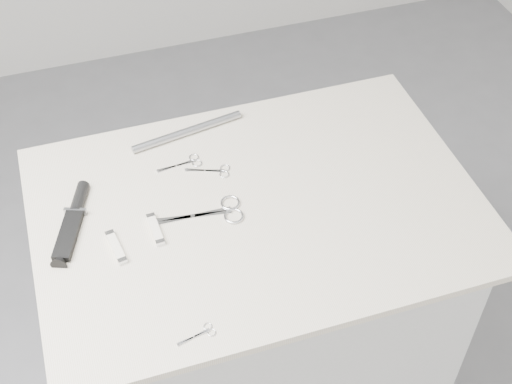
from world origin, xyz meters
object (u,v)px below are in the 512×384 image
object	(u,v)px
large_shears	(218,212)
metal_rail	(187,132)
plinth	(257,322)
embroidery_scissors_a	(215,171)
pocket_knife_a	(155,229)
embroidery_scissors_b	(187,163)
tiny_scissors	(201,334)
pocket_knife_b	(116,247)
sheathed_knife	(74,218)

from	to	relation	value
large_shears	metal_rail	world-z (taller)	metal_rail
plinth	embroidery_scissors_a	size ratio (longest dim) A/B	8.61
plinth	pocket_knife_a	bearing A→B (deg)	-178.33
embroidery_scissors_b	pocket_knife_a	distance (m)	0.22
embroidery_scissors_a	tiny_scissors	xyz separation A→B (m)	(-0.15, -0.42, -0.00)
large_shears	pocket_knife_a	size ratio (longest dim) A/B	2.20
tiny_scissors	pocket_knife_b	world-z (taller)	pocket_knife_b
plinth	pocket_knife_b	world-z (taller)	pocket_knife_b
large_shears	pocket_knife_b	world-z (taller)	pocket_knife_b
tiny_scissors	sheathed_knife	bearing A→B (deg)	105.45
large_shears	pocket_knife_b	distance (m)	0.24
pocket_knife_a	pocket_knife_b	distance (m)	0.09
sheathed_knife	pocket_knife_a	world-z (taller)	sheathed_knife
embroidery_scissors_b	sheathed_knife	size ratio (longest dim) A/B	0.50
sheathed_knife	metal_rail	size ratio (longest dim) A/B	0.75
plinth	embroidery_scissors_b	bearing A→B (deg)	123.64
large_shears	embroidery_scissors_b	world-z (taller)	large_shears
embroidery_scissors_a	metal_rail	bearing A→B (deg)	122.39
tiny_scissors	sheathed_knife	world-z (taller)	sheathed_knife
plinth	pocket_knife_b	size ratio (longest dim) A/B	9.36
large_shears	sheathed_knife	world-z (taller)	sheathed_knife
large_shears	embroidery_scissors_a	distance (m)	0.13
large_shears	pocket_knife_b	size ratio (longest dim) A/B	2.08
plinth	embroidery_scissors_b	world-z (taller)	embroidery_scissors_b
plinth	embroidery_scissors_a	world-z (taller)	embroidery_scissors_a
tiny_scissors	metal_rail	distance (m)	0.58
plinth	tiny_scissors	world-z (taller)	tiny_scissors
embroidery_scissors_a	tiny_scissors	distance (m)	0.45
embroidery_scissors_b	pocket_knife_b	distance (m)	0.29
large_shears	embroidery_scissors_b	size ratio (longest dim) A/B	1.84
sheathed_knife	pocket_knife_b	world-z (taller)	sheathed_knife
large_shears	tiny_scissors	distance (m)	0.32
tiny_scissors	sheathed_knife	size ratio (longest dim) A/B	0.36
large_shears	pocket_knife_a	xyz separation A→B (m)	(-0.14, -0.01, 0.00)
pocket_knife_a	pocket_knife_b	xyz separation A→B (m)	(-0.09, -0.02, 0.00)
embroidery_scissors_a	pocket_knife_b	size ratio (longest dim) A/B	1.09
large_shears	pocket_knife_b	bearing A→B (deg)	-166.45
plinth	large_shears	bearing A→B (deg)	177.48
pocket_knife_a	metal_rail	world-z (taller)	metal_rail
tiny_scissors	metal_rail	bearing A→B (deg)	66.53
pocket_knife_a	pocket_knife_b	world-z (taller)	pocket_knife_b
tiny_scissors	pocket_knife_b	distance (m)	0.28
pocket_knife_b	metal_rail	distance (m)	0.39
large_shears	tiny_scissors	world-z (taller)	large_shears
plinth	large_shears	distance (m)	0.48
plinth	sheathed_knife	world-z (taller)	sheathed_knife
pocket_knife_b	metal_rail	bearing A→B (deg)	-45.54
large_shears	tiny_scissors	bearing A→B (deg)	-106.45
plinth	embroidery_scissors_b	size ratio (longest dim) A/B	8.29
plinth	metal_rail	xyz separation A→B (m)	(-0.09, 0.28, 0.48)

